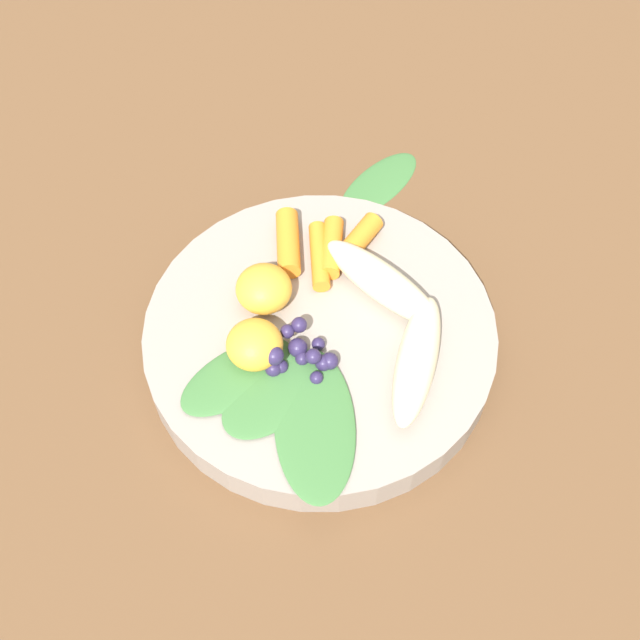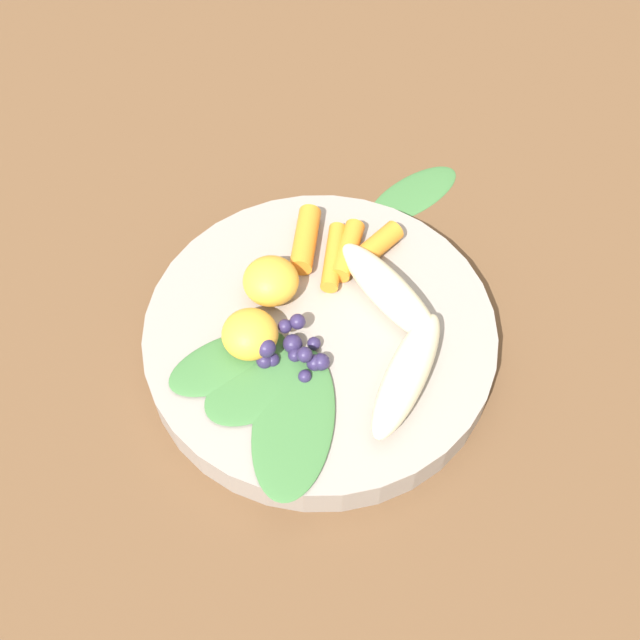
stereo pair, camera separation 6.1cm
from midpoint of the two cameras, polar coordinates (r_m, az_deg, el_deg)
The scene contains 15 objects.
ground_plane at distance 0.64m, azimuth 2.70°, elevation -2.26°, with size 2.40×2.40×0.00m, color brown.
bowl at distance 0.63m, azimuth 2.76°, elevation -1.51°, with size 0.28×0.28×0.03m, color gray.
banana_peeled_left at distance 0.62m, azimuth 7.77°, elevation 1.83°, with size 0.11×0.03×0.03m, color beige.
banana_peeled_right at distance 0.58m, azimuth 9.25°, elevation -4.10°, with size 0.11×0.03×0.03m, color beige.
orange_segment_near at distance 0.59m, azimuth -2.17°, elevation -1.22°, with size 0.04×0.04×0.03m, color #F4A833.
orange_segment_far at distance 0.62m, azimuth -0.77°, elevation 2.62°, with size 0.04×0.04×0.03m, color #F4A833.
carrot_front at distance 0.65m, azimuth 6.55°, elevation 5.00°, with size 0.02×0.02×0.05m, color orange.
carrot_mid_left at distance 0.65m, azimuth 4.67°, elevation 4.83°, with size 0.02×0.02×0.05m, color orange.
carrot_mid_right at distance 0.65m, azimuth 3.67°, elevation 4.36°, with size 0.01×0.01×0.06m, color orange.
carrot_rear at distance 0.66m, azimuth 1.60°, elevation 5.64°, with size 0.02×0.02×0.06m, color orange.
blueberry_pile at distance 0.59m, azimuth 0.95°, elevation -2.42°, with size 0.05×0.05×0.03m.
kale_leaf_left at distance 0.60m, azimuth -3.71°, elevation -3.28°, with size 0.09×0.05×0.01m, color #3D7038.
kale_leaf_right at distance 0.59m, azimuth -1.30°, elevation -4.86°, with size 0.09×0.05×0.01m, color #3D7038.
kale_leaf_rear at distance 0.57m, azimuth 1.15°, elevation -7.48°, with size 0.13×0.06×0.01m, color #3D7038.
kale_leaf_stray at distance 0.75m, azimuth 9.09°, elevation 8.89°, with size 0.10×0.04×0.01m, color #3D7038.
Camera 2 is at (0.32, -0.10, 0.55)m, focal length 44.49 mm.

